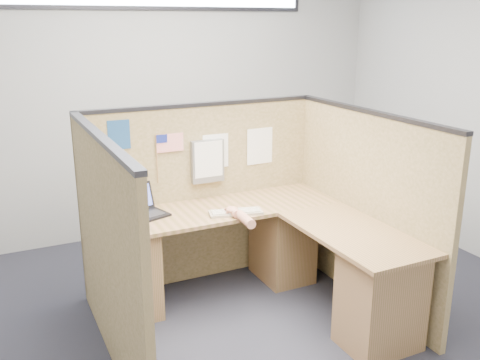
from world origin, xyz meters
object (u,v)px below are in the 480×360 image
laptop (144,208)px  mouse (232,213)px  l_desk (261,261)px  keyboard (236,212)px

laptop → mouse: (0.60, -0.32, -0.03)m
laptop → mouse: bearing=-45.4°
laptop → mouse: 0.68m
l_desk → keyboard: keyboard is taller
laptop → keyboard: laptop is taller
l_desk → laptop: (-0.75, 0.51, 0.39)m
keyboard → l_desk: bearing=-48.5°
l_desk → laptop: laptop is taller
l_desk → laptop: bearing=146.1°
l_desk → keyboard: bearing=118.4°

